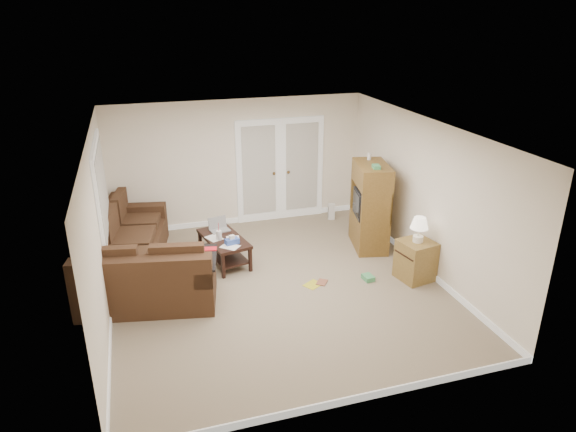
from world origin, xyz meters
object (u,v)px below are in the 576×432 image
object	(u,v)px
coffee_table	(224,248)
tv_armoire	(370,206)
side_cabinet	(416,257)
sectional_sofa	(136,261)

from	to	relation	value
coffee_table	tv_armoire	size ratio (longest dim) A/B	0.73
side_cabinet	tv_armoire	bearing A→B (deg)	87.40
sectional_sofa	coffee_table	size ratio (longest dim) A/B	2.68
sectional_sofa	coffee_table	distance (m)	1.48
coffee_table	side_cabinet	world-z (taller)	side_cabinet
sectional_sofa	side_cabinet	xyz separation A→B (m)	(4.29, -1.21, 0.02)
coffee_table	tv_armoire	world-z (taller)	tv_armoire
side_cabinet	coffee_table	bearing A→B (deg)	141.63
sectional_sofa	tv_armoire	distance (m)	4.12
sectional_sofa	side_cabinet	size ratio (longest dim) A/B	3.08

